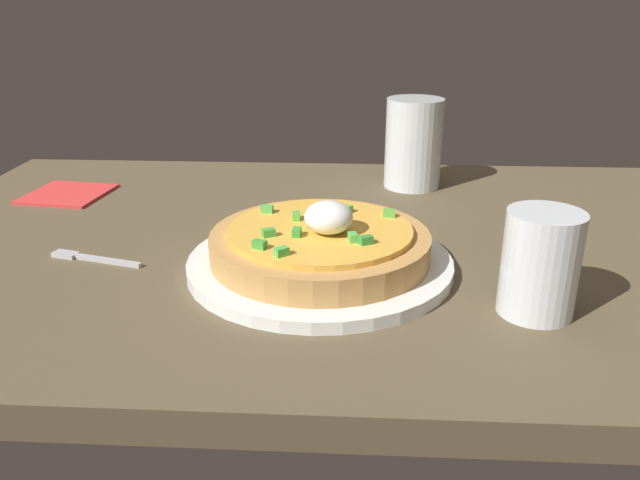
{
  "coord_description": "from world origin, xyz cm",
  "views": [
    {
      "loc": [
        0.72,
        -69.87,
        30.89
      ],
      "look_at": [
        -2.67,
        -9.22,
        6.52
      ],
      "focal_mm": 35.37,
      "sensor_mm": 36.0,
      "label": 1
    }
  ],
  "objects_px": {
    "plate": "(320,263)",
    "pizza": "(320,242)",
    "cup_near": "(540,267)",
    "fork": "(89,258)",
    "cup_far": "(413,149)",
    "napkin": "(67,194)"
  },
  "relations": [
    {
      "from": "plate",
      "to": "napkin",
      "type": "xyz_separation_m",
      "value": [
        -0.38,
        0.23,
        -0.0
      ]
    },
    {
      "from": "cup_near",
      "to": "fork",
      "type": "bearing_deg",
      "value": 168.47
    },
    {
      "from": "cup_near",
      "to": "fork",
      "type": "distance_m",
      "value": 0.47
    },
    {
      "from": "fork",
      "to": "pizza",
      "type": "bearing_deg",
      "value": -167.03
    },
    {
      "from": "cup_near",
      "to": "cup_far",
      "type": "relative_size",
      "value": 0.74
    },
    {
      "from": "plate",
      "to": "pizza",
      "type": "relative_size",
      "value": 1.21
    },
    {
      "from": "pizza",
      "to": "cup_near",
      "type": "xyz_separation_m",
      "value": [
        0.2,
        -0.08,
        0.01
      ]
    },
    {
      "from": "pizza",
      "to": "fork",
      "type": "xyz_separation_m",
      "value": [
        -0.25,
        0.01,
        -0.03
      ]
    },
    {
      "from": "plate",
      "to": "fork",
      "type": "xyz_separation_m",
      "value": [
        -0.25,
        0.01,
        -0.0
      ]
    },
    {
      "from": "cup_near",
      "to": "cup_far",
      "type": "bearing_deg",
      "value": 101.77
    },
    {
      "from": "cup_far",
      "to": "fork",
      "type": "relative_size",
      "value": 1.2
    },
    {
      "from": "cup_near",
      "to": "cup_far",
      "type": "distance_m",
      "value": 0.4
    },
    {
      "from": "cup_near",
      "to": "fork",
      "type": "xyz_separation_m",
      "value": [
        -0.46,
        0.09,
        -0.04
      ]
    },
    {
      "from": "fork",
      "to": "napkin",
      "type": "distance_m",
      "value": 0.26
    },
    {
      "from": "pizza",
      "to": "napkin",
      "type": "xyz_separation_m",
      "value": [
        -0.38,
        0.23,
        -0.03
      ]
    },
    {
      "from": "cup_far",
      "to": "cup_near",
      "type": "bearing_deg",
      "value": -78.23
    },
    {
      "from": "fork",
      "to": "napkin",
      "type": "relative_size",
      "value": 1.02
    },
    {
      "from": "pizza",
      "to": "cup_far",
      "type": "bearing_deg",
      "value": 68.8
    },
    {
      "from": "plate",
      "to": "pizza",
      "type": "height_order",
      "value": "pizza"
    },
    {
      "from": "cup_far",
      "to": "napkin",
      "type": "xyz_separation_m",
      "value": [
        -0.5,
        -0.07,
        -0.05
      ]
    },
    {
      "from": "plate",
      "to": "pizza",
      "type": "xyz_separation_m",
      "value": [
        0.0,
        -0.0,
        0.02
      ]
    },
    {
      "from": "plate",
      "to": "cup_near",
      "type": "distance_m",
      "value": 0.22
    }
  ]
}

